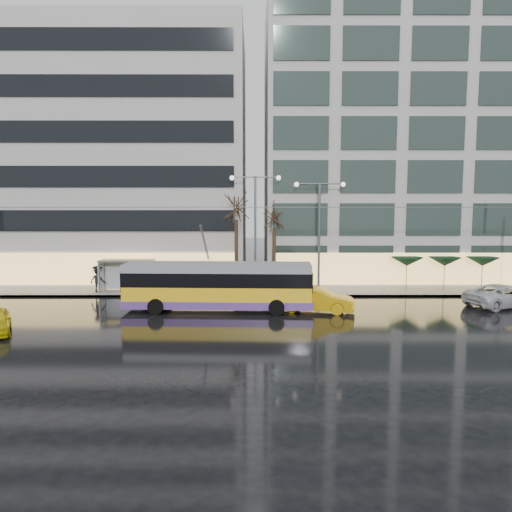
{
  "coord_description": "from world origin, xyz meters",
  "views": [
    {
      "loc": [
        1.92,
        -28.08,
        7.22
      ],
      "look_at": [
        2.04,
        5.0,
        3.56
      ],
      "focal_mm": 35.0,
      "sensor_mm": 36.0,
      "label": 1
    }
  ],
  "objects": [
    {
      "name": "street_lamp_near",
      "position": [
        2.0,
        10.8,
        5.99
      ],
      "size": [
        3.96,
        0.36,
        9.03
      ],
      "color": "#595B60",
      "rests_on": "sidewalk"
    },
    {
      "name": "sedan_silver",
      "position": [
        19.05,
        5.5,
        0.77
      ],
      "size": [
        6.12,
        4.37,
        1.55
      ],
      "primitive_type": "imported",
      "rotation": [
        0.0,
        0.0,
        1.93
      ],
      "color": "silver",
      "rests_on": "ground"
    },
    {
      "name": "ground",
      "position": [
        0.0,
        0.0,
        0.0
      ],
      "size": [
        140.0,
        140.0,
        0.0
      ],
      "primitive_type": "plane",
      "color": "black",
      "rests_on": "ground"
    },
    {
      "name": "kerb",
      "position": [
        2.0,
        9.05,
        0.07
      ],
      "size": [
        80.0,
        0.1,
        0.15
      ],
      "primitive_type": "cube",
      "color": "slate",
      "rests_on": "ground"
    },
    {
      "name": "parasol_a",
      "position": [
        14.0,
        11.0,
        2.45
      ],
      "size": [
        2.5,
        2.5,
        2.65
      ],
      "color": "#595B60",
      "rests_on": "sidewalk"
    },
    {
      "name": "trolleybus",
      "position": [
        -0.48,
        4.34,
        1.54
      ],
      "size": [
        12.4,
        5.03,
        5.71
      ],
      "color": "yellow",
      "rests_on": "ground"
    },
    {
      "name": "building_left",
      "position": [
        -16.0,
        19.0,
        11.15
      ],
      "size": [
        34.0,
        14.0,
        22.0
      ],
      "primitive_type": "cube",
      "color": "#B5B1AD",
      "rests_on": "sidewalk"
    },
    {
      "name": "pedestrian_b",
      "position": [
        -5.48,
        11.05,
        1.04
      ],
      "size": [
        1.1,
        1.06,
        1.78
      ],
      "color": "black",
      "rests_on": "sidewalk"
    },
    {
      "name": "sidewalk",
      "position": [
        2.0,
        14.0,
        0.07
      ],
      "size": [
        80.0,
        10.0,
        0.15
      ],
      "primitive_type": "cube",
      "color": "gray",
      "rests_on": "ground"
    },
    {
      "name": "catenary",
      "position": [
        1.0,
        7.94,
        4.25
      ],
      "size": [
        42.24,
        5.12,
        7.0
      ],
      "color": "#595B60",
      "rests_on": "ground"
    },
    {
      "name": "street_lamp_far",
      "position": [
        7.0,
        10.8,
        5.71
      ],
      "size": [
        3.96,
        0.36,
        8.53
      ],
      "color": "#595B60",
      "rests_on": "sidewalk"
    },
    {
      "name": "taxi_b",
      "position": [
        5.96,
        3.95,
        0.82
      ],
      "size": [
        5.23,
        2.81,
        1.64
      ],
      "primitive_type": "imported",
      "rotation": [
        0.0,
        0.0,
        1.34
      ],
      "color": "#DBA20B",
      "rests_on": "ground"
    },
    {
      "name": "pedestrian_a",
      "position": [
        -6.49,
        9.4,
        1.6
      ],
      "size": [
        1.21,
        1.22,
        2.19
      ],
      "color": "black",
      "rests_on": "sidewalk"
    },
    {
      "name": "parasol_b",
      "position": [
        17.0,
        11.0,
        2.45
      ],
      "size": [
        2.5,
        2.5,
        2.65
      ],
      "color": "#595B60",
      "rests_on": "sidewalk"
    },
    {
      "name": "bus_shelter",
      "position": [
        -8.38,
        10.69,
        1.96
      ],
      "size": [
        4.2,
        1.6,
        2.51
      ],
      "color": "#595B60",
      "rests_on": "sidewalk"
    },
    {
      "name": "parasol_c",
      "position": [
        20.0,
        11.0,
        2.45
      ],
      "size": [
        2.5,
        2.5,
        2.65
      ],
      "color": "#595B60",
      "rests_on": "sidewalk"
    },
    {
      "name": "building_right",
      "position": [
        19.0,
        19.0,
        12.65
      ],
      "size": [
        32.0,
        14.0,
        25.0
      ],
      "primitive_type": "cube",
      "color": "#B5B1AD",
      "rests_on": "sidewalk"
    },
    {
      "name": "pedestrian_c",
      "position": [
        -10.27,
        10.29,
        1.29
      ],
      "size": [
        1.37,
        0.96,
        2.11
      ],
      "color": "black",
      "rests_on": "sidewalk"
    },
    {
      "name": "tree_b",
      "position": [
        3.5,
        11.2,
        6.4
      ],
      "size": [
        3.2,
        3.2,
        7.7
      ],
      "color": "black",
      "rests_on": "sidewalk"
    },
    {
      "name": "tree_a",
      "position": [
        0.5,
        11.0,
        7.09
      ],
      "size": [
        3.2,
        3.2,
        8.4
      ],
      "color": "black",
      "rests_on": "sidewalk"
    }
  ]
}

